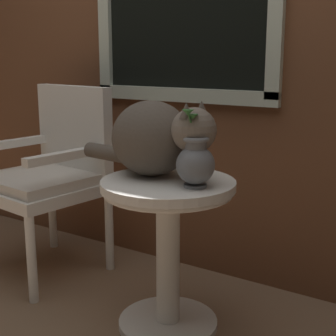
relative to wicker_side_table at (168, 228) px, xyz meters
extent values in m
plane|color=#7F6047|center=(-0.23, -0.12, -0.43)|extent=(6.00, 6.00, 0.00)
cube|color=brown|center=(-0.23, 0.60, 0.87)|extent=(4.00, 0.04, 2.60)
cube|color=beige|center=(-0.29, 0.57, 0.48)|extent=(1.04, 0.03, 0.07)
cube|color=beige|center=(-0.78, 0.57, 0.90)|extent=(0.07, 0.03, 0.83)
cube|color=beige|center=(0.19, 0.57, 0.90)|extent=(0.07, 0.03, 0.83)
cube|color=black|center=(-0.29, 0.58, 0.90)|extent=(0.95, 0.01, 0.81)
cylinder|color=silver|center=(0.00, 0.00, -0.42)|extent=(0.41, 0.41, 0.03)
cylinder|color=silver|center=(0.00, 0.00, -0.12)|extent=(0.10, 0.10, 0.57)
cylinder|color=silver|center=(0.00, 0.00, 0.18)|extent=(0.54, 0.54, 0.03)
torus|color=silver|center=(0.00, 0.00, 0.15)|extent=(0.52, 0.52, 0.02)
cylinder|color=silver|center=(-0.63, -0.17, -0.23)|extent=(0.04, 0.04, 0.41)
cylinder|color=silver|center=(-1.06, 0.37, -0.23)|extent=(0.04, 0.04, 0.41)
cylinder|color=silver|center=(-0.58, 0.31, -0.23)|extent=(0.04, 0.04, 0.41)
cube|color=silver|center=(-0.85, 0.10, 0.01)|extent=(0.59, 0.58, 0.06)
cube|color=beige|center=(-0.85, 0.10, 0.07)|extent=(0.55, 0.54, 0.05)
cube|color=silver|center=(-0.82, 0.33, 0.28)|extent=(0.54, 0.12, 0.48)
cube|color=silver|center=(-1.09, 0.13, 0.22)|extent=(0.11, 0.49, 0.04)
cube|color=silver|center=(-0.61, 0.07, 0.22)|extent=(0.11, 0.49, 0.04)
ellipsoid|color=brown|center=(-0.11, 0.04, 0.35)|extent=(0.37, 0.34, 0.31)
sphere|color=#76695D|center=(0.11, 0.01, 0.40)|extent=(0.17, 0.17, 0.17)
cone|color=brown|center=(0.10, -0.03, 0.48)|extent=(0.06, 0.06, 0.06)
cone|color=brown|center=(0.11, 0.06, 0.48)|extent=(0.06, 0.06, 0.06)
cylinder|color=brown|center=(-0.33, 0.06, 0.26)|extent=(0.31, 0.10, 0.07)
cylinder|color=slate|center=(0.14, -0.03, 0.20)|extent=(0.09, 0.09, 0.01)
ellipsoid|color=slate|center=(0.14, -0.03, 0.28)|extent=(0.14, 0.14, 0.14)
cylinder|color=slate|center=(0.14, -0.03, 0.36)|extent=(0.08, 0.08, 0.04)
torus|color=slate|center=(0.14, -0.03, 0.38)|extent=(0.10, 0.10, 0.02)
cylinder|color=#2D662D|center=(0.14, -0.05, 0.43)|extent=(0.01, 0.05, 0.10)
cone|color=#2D662D|center=(0.13, -0.07, 0.48)|extent=(0.04, 0.04, 0.02)
cylinder|color=#2D662D|center=(0.14, -0.04, 0.42)|extent=(0.01, 0.02, 0.08)
cone|color=#2D662D|center=(0.14, -0.05, 0.46)|extent=(0.04, 0.04, 0.02)
camera|label=1|loc=(1.04, -1.58, 0.68)|focal=53.22mm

